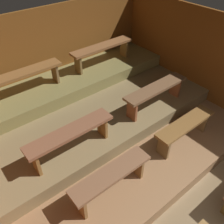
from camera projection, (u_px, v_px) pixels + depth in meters
name	position (u px, v px, depth m)	size (l,w,h in m)	color
ground	(126.00, 154.00, 4.82)	(5.65, 5.90, 0.08)	olive
wall_back	(54.00, 56.00, 5.64)	(5.65, 0.06, 2.23)	brown
wall_right	(212.00, 65.00, 5.29)	(0.06, 5.90, 2.23)	brown
platform_lower	(107.00, 131.00, 5.08)	(4.85, 3.86, 0.27)	olive
platform_middle	(90.00, 108.00, 5.27)	(4.85, 2.68, 0.27)	olive
platform_upper	(70.00, 82.00, 5.57)	(4.85, 1.13, 0.27)	olive
bench_lower_left	(111.00, 177.00, 3.59)	(1.34, 0.31, 0.48)	brown
bench_lower_right	(185.00, 127.00, 4.44)	(1.34, 0.31, 0.48)	brown
bench_middle_left	(70.00, 135.00, 3.89)	(1.52, 0.31, 0.48)	brown
bench_middle_right	(156.00, 91.00, 4.86)	(1.52, 0.31, 0.48)	brown
bench_upper_left	(22.00, 76.00, 4.78)	(1.63, 0.31, 0.48)	brown
bench_upper_right	(102.00, 49.00, 5.75)	(1.63, 0.31, 0.48)	brown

